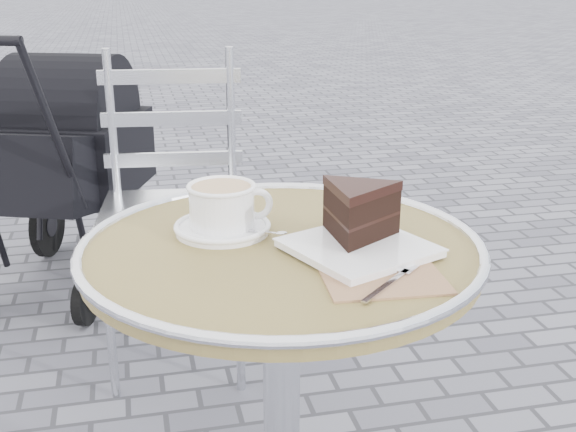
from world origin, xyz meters
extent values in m
cylinder|color=silver|center=(0.00, 0.00, 0.36)|extent=(0.07, 0.07, 0.67)
cylinder|color=tan|center=(0.00, 0.00, 0.71)|extent=(0.70, 0.70, 0.03)
torus|color=silver|center=(0.00, 0.00, 0.73)|extent=(0.72, 0.72, 0.02)
cylinder|color=white|center=(-0.09, 0.09, 0.74)|extent=(0.17, 0.17, 0.01)
cylinder|color=white|center=(-0.09, 0.09, 0.78)|extent=(0.12, 0.12, 0.08)
torus|color=white|center=(-0.03, 0.08, 0.78)|extent=(0.06, 0.01, 0.06)
cylinder|color=tan|center=(-0.09, 0.09, 0.82)|extent=(0.11, 0.11, 0.01)
cube|color=#996D54|center=(0.13, -0.16, 0.73)|extent=(0.20, 0.20, 0.00)
cube|color=white|center=(0.12, -0.07, 0.74)|extent=(0.27, 0.27, 0.01)
cylinder|color=silver|center=(-0.34, 0.73, 0.24)|extent=(0.03, 0.03, 0.49)
cylinder|color=silver|center=(0.03, 0.69, 0.24)|extent=(0.03, 0.03, 0.49)
cylinder|color=silver|center=(-0.30, 1.10, 0.24)|extent=(0.03, 0.03, 0.49)
cylinder|color=silver|center=(0.07, 1.05, 0.24)|extent=(0.03, 0.03, 0.49)
cube|color=silver|center=(-0.14, 0.89, 0.50)|extent=(0.48, 0.48, 0.02)
cube|color=black|center=(-0.53, 1.56, 0.47)|extent=(0.61, 0.75, 0.39)
cylinder|color=black|center=(-0.44, 1.22, 0.09)|extent=(0.09, 0.18, 0.18)
cylinder|color=black|center=(-0.62, 1.91, 0.14)|extent=(0.13, 0.27, 0.27)
cylinder|color=black|center=(-0.23, 1.77, 0.14)|extent=(0.13, 0.27, 0.27)
camera|label=1|loc=(-0.25, -1.16, 1.20)|focal=45.00mm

